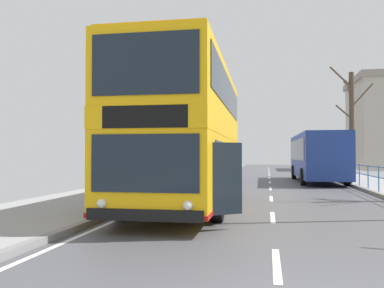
% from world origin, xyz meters
% --- Properties ---
extents(double_decker_bus_main, '(3.39, 10.19, 4.47)m').
position_xyz_m(double_decker_bus_main, '(-2.65, 9.17, 2.34)').
color(double_decker_bus_main, '#F4B20F').
rests_on(double_decker_bus_main, ground).
extents(background_bus_far_lane, '(2.74, 10.03, 2.94)m').
position_xyz_m(background_bus_far_lane, '(2.90, 22.72, 1.62)').
color(background_bus_far_lane, navy).
rests_on(background_bus_far_lane, ground).
extents(pedestrian_railing_far_kerb, '(0.05, 31.19, 1.08)m').
position_xyz_m(pedestrian_railing_far_kerb, '(4.45, 17.21, 0.86)').
color(pedestrian_railing_far_kerb, '#386BA8').
rests_on(pedestrian_railing_far_kerb, ground).
extents(bare_tree_far_00, '(2.70, 2.08, 7.27)m').
position_xyz_m(bare_tree_far_00, '(5.22, 23.97, 3.84)').
color(bare_tree_far_00, '#4C3D2D').
rests_on(bare_tree_far_00, ground).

